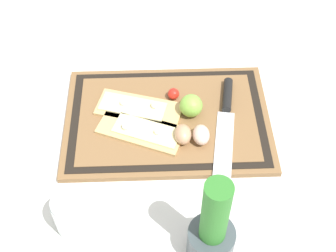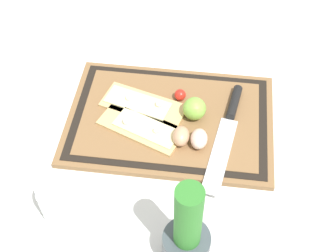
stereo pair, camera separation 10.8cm
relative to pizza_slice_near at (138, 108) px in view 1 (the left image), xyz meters
The scene contains 11 objects.
ground_plane 0.08m from the pizza_slice_near, 159.95° to the left, with size 6.00×6.00×0.00m, color silver.
cutting_board 0.08m from the pizza_slice_near, 159.95° to the left, with size 0.49×0.33×0.02m.
pizza_slice_near is the anchor object (origin of this frame).
pizza_slice_far 0.07m from the pizza_slice_near, 98.62° to the left, with size 0.22×0.15×0.02m.
knife 0.21m from the pizza_slice_near, behind, with size 0.08×0.31×0.02m.
egg_brown 0.14m from the pizza_slice_near, 137.64° to the left, with size 0.04×0.05×0.04m, color tan.
egg_pink 0.18m from the pizza_slice_near, 145.99° to the left, with size 0.04×0.05×0.04m, color beige.
lime 0.13m from the pizza_slice_near, behind, with size 0.06×0.06×0.06m, color #7FB742.
cherry_tomato_red 0.10m from the pizza_slice_near, 157.66° to the right, with size 0.03×0.03×0.03m, color red.
herb_pot 0.39m from the pizza_slice_near, 111.48° to the left, with size 0.09×0.09×0.24m.
sauce_jar 0.32m from the pizza_slice_near, 67.30° to the left, with size 0.08×0.08×0.10m.
Camera 1 is at (0.02, 0.72, 0.87)m, focal length 50.00 mm.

